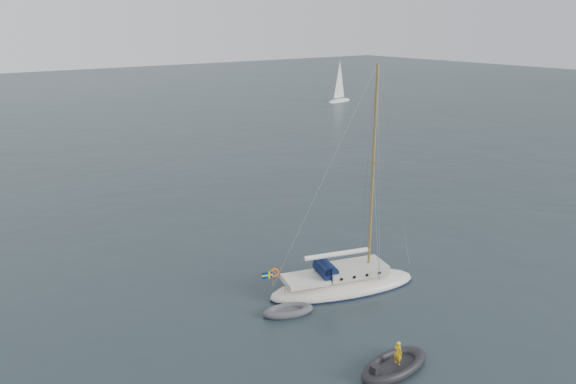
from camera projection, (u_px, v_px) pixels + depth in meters
ground at (317, 275)px, 32.65m from camera, size 300.00×300.00×0.00m
sailboat at (344, 273)px, 30.60m from camera, size 8.92×2.68×12.71m
dinghy at (288, 311)px, 28.26m from camera, size 2.63×1.19×0.38m
rib at (394, 365)px, 23.75m from camera, size 3.67×1.67×1.29m
distant_yacht_b at (339, 82)px, 100.26m from camera, size 6.06×3.23×8.02m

